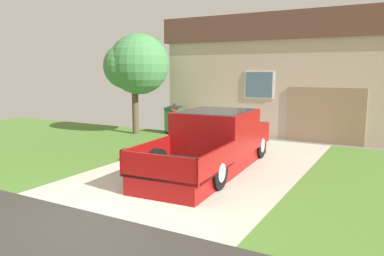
{
  "coord_description": "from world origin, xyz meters",
  "views": [
    {
      "loc": [
        4.64,
        -5.08,
        2.69
      ],
      "look_at": [
        -0.62,
        4.4,
        1.03
      ],
      "focal_mm": 35.1,
      "sensor_mm": 36.0,
      "label": 1
    }
  ],
  "objects_px": {
    "pickup_truck": "(215,141)",
    "person_with_hat": "(175,126)",
    "front_yard_tree": "(135,65)",
    "handbag": "(166,155)",
    "house_with_garage": "(299,75)",
    "wheeled_trash_bin": "(174,119)"
  },
  "relations": [
    {
      "from": "pickup_truck",
      "to": "person_with_hat",
      "type": "relative_size",
      "value": 3.26
    },
    {
      "from": "pickup_truck",
      "to": "handbag",
      "type": "bearing_deg",
      "value": 178.7
    },
    {
      "from": "person_with_hat",
      "to": "handbag",
      "type": "height_order",
      "value": "person_with_hat"
    },
    {
      "from": "pickup_truck",
      "to": "wheeled_trash_bin",
      "type": "relative_size",
      "value": 4.93
    },
    {
      "from": "pickup_truck",
      "to": "person_with_hat",
      "type": "distance_m",
      "value": 1.56
    },
    {
      "from": "front_yard_tree",
      "to": "house_with_garage",
      "type": "bearing_deg",
      "value": 36.94
    },
    {
      "from": "house_with_garage",
      "to": "pickup_truck",
      "type": "bearing_deg",
      "value": -93.07
    },
    {
      "from": "handbag",
      "to": "house_with_garage",
      "type": "relative_size",
      "value": 0.04
    },
    {
      "from": "pickup_truck",
      "to": "person_with_hat",
      "type": "bearing_deg",
      "value": 165.96
    },
    {
      "from": "person_with_hat",
      "to": "house_with_garage",
      "type": "relative_size",
      "value": 0.16
    },
    {
      "from": "person_with_hat",
      "to": "wheeled_trash_bin",
      "type": "relative_size",
      "value": 1.51
    },
    {
      "from": "house_with_garage",
      "to": "front_yard_tree",
      "type": "bearing_deg",
      "value": -143.06
    },
    {
      "from": "front_yard_tree",
      "to": "pickup_truck",
      "type": "bearing_deg",
      "value": -32.57
    },
    {
      "from": "handbag",
      "to": "front_yard_tree",
      "type": "bearing_deg",
      "value": 137.05
    },
    {
      "from": "front_yard_tree",
      "to": "wheeled_trash_bin",
      "type": "distance_m",
      "value": 2.83
    },
    {
      "from": "pickup_truck",
      "to": "front_yard_tree",
      "type": "relative_size",
      "value": 1.33
    },
    {
      "from": "pickup_truck",
      "to": "front_yard_tree",
      "type": "xyz_separation_m",
      "value": [
        -5.39,
        3.44,
        2.21
      ]
    },
    {
      "from": "house_with_garage",
      "to": "wheeled_trash_bin",
      "type": "bearing_deg",
      "value": -141.17
    },
    {
      "from": "house_with_garage",
      "to": "wheeled_trash_bin",
      "type": "distance_m",
      "value": 5.96
    },
    {
      "from": "person_with_hat",
      "to": "handbag",
      "type": "distance_m",
      "value": 0.94
    },
    {
      "from": "wheeled_trash_bin",
      "to": "handbag",
      "type": "bearing_deg",
      "value": -61.32
    },
    {
      "from": "front_yard_tree",
      "to": "wheeled_trash_bin",
      "type": "relative_size",
      "value": 3.7
    }
  ]
}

